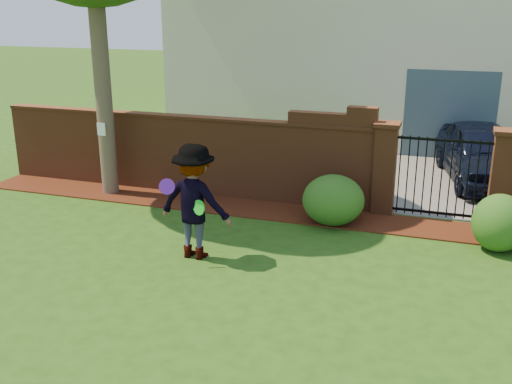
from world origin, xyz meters
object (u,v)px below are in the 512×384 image
(man, at_px, (193,202))
(frisbee_purple, at_px, (167,187))
(frisbee_green, at_px, (199,208))
(car, at_px, (485,155))

(man, relative_size, frisbee_purple, 7.60)
(frisbee_purple, xyz_separation_m, frisbee_green, (0.50, 0.12, -0.34))
(car, bearing_deg, man, -139.70)
(man, xyz_separation_m, frisbee_green, (0.20, -0.21, 0.00))
(frisbee_purple, relative_size, frisbee_green, 1.02)
(car, height_order, man, man)
(car, bearing_deg, frisbee_green, -137.59)
(car, bearing_deg, frisbee_purple, -139.94)
(car, xyz_separation_m, man, (-4.73, -6.05, 0.28))
(frisbee_purple, bearing_deg, frisbee_green, 13.29)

